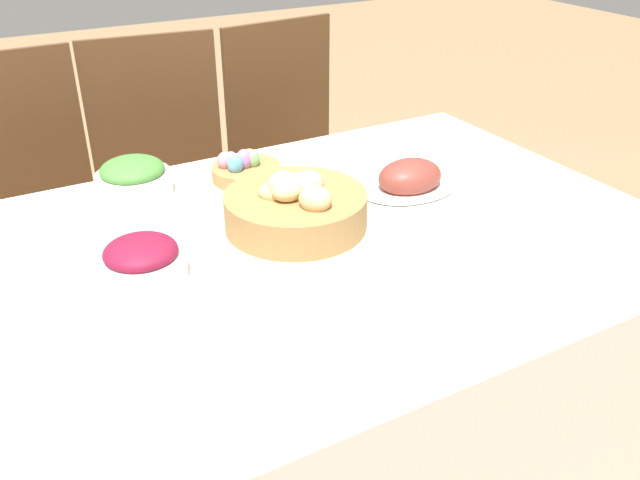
# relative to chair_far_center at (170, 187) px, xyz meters

# --- Properties ---
(dining_table) EXTENTS (1.59, 1.04, 0.73)m
(dining_table) POSITION_rel_chair_far_center_xyz_m (0.01, -0.87, -0.15)
(dining_table) COLOR white
(dining_table) RESTS_ON ground
(chair_far_center) EXTENTS (0.46, 0.46, 0.97)m
(chair_far_center) POSITION_rel_chair_far_center_xyz_m (0.00, 0.00, 0.00)
(chair_far_center) COLOR brown
(chair_far_center) RESTS_ON ground
(chair_far_right) EXTENTS (0.47, 0.47, 0.97)m
(chair_far_right) POSITION_rel_chair_far_center_xyz_m (0.47, -0.00, 0.00)
(chair_far_right) COLOR brown
(chair_far_right) RESTS_ON ground
(chair_far_left) EXTENTS (0.44, 0.44, 0.97)m
(chair_far_left) POSITION_rel_chair_far_center_xyz_m (-0.42, 0.00, 0.00)
(chair_far_left) COLOR brown
(chair_far_left) RESTS_ON ground
(bread_basket) EXTENTS (0.31, 0.31, 0.13)m
(bread_basket) POSITION_rel_chair_far_center_xyz_m (0.04, -0.81, 0.27)
(bread_basket) COLOR #9E7542
(bread_basket) RESTS_ON dining_table
(egg_basket) EXTENTS (0.17, 0.17, 0.08)m
(egg_basket) POSITION_rel_chair_far_center_xyz_m (0.05, -0.52, 0.25)
(egg_basket) COLOR #9E7542
(egg_basket) RESTS_ON dining_table
(ham_platter) EXTENTS (0.25, 0.18, 0.09)m
(ham_platter) POSITION_rel_chair_far_center_xyz_m (0.37, -0.77, 0.25)
(ham_platter) COLOR white
(ham_platter) RESTS_ON dining_table
(beet_salad_bowl) EXTENTS (0.16, 0.16, 0.08)m
(beet_salad_bowl) POSITION_rel_chair_far_center_xyz_m (-0.30, -0.85, 0.26)
(beet_salad_bowl) COLOR white
(beet_salad_bowl) RESTS_ON dining_table
(green_salad_bowl) EXTENTS (0.18, 0.18, 0.09)m
(green_salad_bowl) POSITION_rel_chair_far_center_xyz_m (-0.21, -0.47, 0.26)
(green_salad_bowl) COLOR white
(green_salad_bowl) RESTS_ON dining_table
(dinner_plate) EXTENTS (0.24, 0.24, 0.01)m
(dinner_plate) POSITION_rel_chair_far_center_xyz_m (-0.04, -1.22, 0.22)
(dinner_plate) COLOR white
(dinner_plate) RESTS_ON dining_table
(fork) EXTENTS (0.01, 0.16, 0.00)m
(fork) POSITION_rel_chair_far_center_xyz_m (-0.19, -1.22, 0.22)
(fork) COLOR #B7B7BC
(fork) RESTS_ON dining_table
(knife) EXTENTS (0.01, 0.16, 0.00)m
(knife) POSITION_rel_chair_far_center_xyz_m (0.11, -1.22, 0.22)
(knife) COLOR #B7B7BC
(knife) RESTS_ON dining_table
(spoon) EXTENTS (0.01, 0.16, 0.00)m
(spoon) POSITION_rel_chair_far_center_xyz_m (0.14, -1.22, 0.22)
(spoon) COLOR #B7B7BC
(spoon) RESTS_ON dining_table
(drinking_cup) EXTENTS (0.07, 0.07, 0.08)m
(drinking_cup) POSITION_rel_chair_far_center_xyz_m (0.19, -1.04, 0.26)
(drinking_cup) COLOR silver
(drinking_cup) RESTS_ON dining_table
(butter_dish) EXTENTS (0.11, 0.07, 0.03)m
(butter_dish) POSITION_rel_chair_far_center_xyz_m (-0.31, -1.00, 0.23)
(butter_dish) COLOR white
(butter_dish) RESTS_ON dining_table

